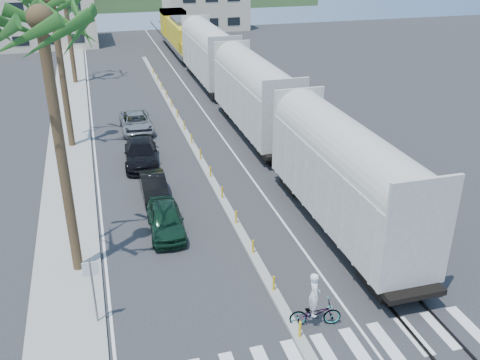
# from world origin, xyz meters

# --- Properties ---
(ground) EXTENTS (140.00, 140.00, 0.00)m
(ground) POSITION_xyz_m (0.00, 0.00, 0.00)
(ground) COLOR #28282B
(ground) RESTS_ON ground
(sidewalk) EXTENTS (3.00, 90.00, 0.15)m
(sidewalk) POSITION_xyz_m (-8.50, 25.00, 0.07)
(sidewalk) COLOR gray
(sidewalk) RESTS_ON ground
(rails) EXTENTS (1.56, 100.00, 0.06)m
(rails) POSITION_xyz_m (5.00, 28.00, 0.03)
(rails) COLOR black
(rails) RESTS_ON ground
(median) EXTENTS (0.45, 60.00, 0.85)m
(median) POSITION_xyz_m (0.00, 19.96, 0.09)
(median) COLOR gray
(median) RESTS_ON ground
(crosswalk) EXTENTS (14.00, 2.20, 0.01)m
(crosswalk) POSITION_xyz_m (0.00, -2.00, 0.01)
(crosswalk) COLOR silver
(crosswalk) RESTS_ON ground
(lane_markings) EXTENTS (9.42, 90.00, 0.01)m
(lane_markings) POSITION_xyz_m (-2.15, 25.00, 0.00)
(lane_markings) COLOR silver
(lane_markings) RESTS_ON ground
(freight_train) EXTENTS (3.00, 60.94, 5.85)m
(freight_train) POSITION_xyz_m (5.00, 26.71, 2.91)
(freight_train) COLOR #B0ACA1
(freight_train) RESTS_ON ground
(street_sign) EXTENTS (0.60, 0.08, 3.00)m
(street_sign) POSITION_xyz_m (-7.30, 2.00, 1.97)
(street_sign) COLOR slate
(street_sign) RESTS_ON ground
(buildings) EXTENTS (38.00, 27.00, 10.00)m
(buildings) POSITION_xyz_m (-6.41, 71.66, 4.36)
(buildings) COLOR beige
(buildings) RESTS_ON ground
(car_lead) EXTENTS (2.02, 4.41, 1.46)m
(car_lead) POSITION_xyz_m (-3.64, 8.31, 0.73)
(car_lead) COLOR black
(car_lead) RESTS_ON ground
(car_second) EXTENTS (1.47, 4.04, 1.32)m
(car_second) POSITION_xyz_m (-3.70, 12.46, 0.66)
(car_second) COLOR black
(car_second) RESTS_ON ground
(car_third) EXTENTS (2.96, 5.56, 1.51)m
(car_third) POSITION_xyz_m (-3.86, 17.66, 0.76)
(car_third) COLOR black
(car_third) RESTS_ON ground
(car_rear) EXTENTS (2.37, 5.01, 1.38)m
(car_rear) POSITION_xyz_m (-3.51, 24.08, 0.69)
(car_rear) COLOR #939698
(car_rear) RESTS_ON ground
(cyclist) EXTENTS (1.48, 2.30, 2.41)m
(cyclist) POSITION_xyz_m (0.88, -0.34, 0.76)
(cyclist) COLOR #9EA0A5
(cyclist) RESTS_ON ground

